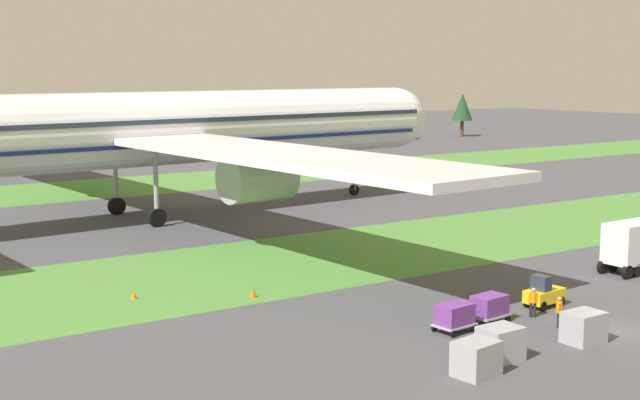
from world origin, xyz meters
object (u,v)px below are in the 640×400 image
ground_crew_loader (559,311)px  uld_container_2 (584,327)px  airliner (156,129)px  ground_crew_marshaller (533,301)px  taxiway_marker_1 (134,295)px  taxiway_marker_3 (253,292)px  cargo_dolly_second (455,315)px  cargo_dolly_lead (489,306)px  uld_container_1 (476,358)px  taxiway_marker_2 (634,231)px  uld_container_0 (500,344)px  baggage_tug (544,293)px  taxiway_marker_0 (617,232)px

ground_crew_loader → uld_container_2: bearing=-148.3°
airliner → ground_crew_marshaller: size_ratio=48.84×
taxiway_marker_1 → taxiway_marker_3: taxiway_marker_3 is taller
cargo_dolly_second → taxiway_marker_1: bearing=-148.8°
airliner → cargo_dolly_lead: airliner is taller
airliner → uld_container_1: 49.53m
taxiway_marker_2 → cargo_dolly_second: bearing=-159.2°
ground_crew_loader → taxiway_marker_1: size_ratio=3.38×
uld_container_0 → taxiway_marker_1: size_ratio=3.88×
taxiway_marker_1 → taxiway_marker_3: 7.40m
ground_crew_marshaller → uld_container_1: 10.86m
airliner → ground_crew_loader: bearing=0.8°
baggage_tug → ground_crew_loader: (-2.51, -3.35, 0.13)m
uld_container_0 → taxiway_marker_2: (33.08, 16.79, -0.51)m
taxiway_marker_0 → taxiway_marker_1: bearing=175.2°
baggage_tug → ground_crew_marshaller: size_ratio=1.56×
baggage_tug → uld_container_0: bearing=-64.7°
taxiway_marker_2 → taxiway_marker_0: bearing=162.7°
airliner → taxiway_marker_2: size_ratio=128.05×
airliner → ground_crew_loader: 46.42m
uld_container_1 → taxiway_marker_3: 18.11m
ground_crew_loader → ground_crew_marshaller: bearing=46.6°
cargo_dolly_lead → taxiway_marker_3: cargo_dolly_lead is taller
baggage_tug → uld_container_1: size_ratio=1.36×
ground_crew_marshaller → taxiway_marker_1: bearing=6.7°
uld_container_2 → taxiway_marker_1: uld_container_2 is taller
baggage_tug → taxiway_marker_0: (22.27, 11.79, -0.49)m
baggage_tug → cargo_dolly_second: size_ratio=1.16×
cargo_dolly_second → taxiway_marker_2: bearing=105.3°
cargo_dolly_lead → uld_container_0: 6.54m
taxiway_marker_0 → ground_crew_marshaller: bearing=-152.1°
ground_crew_loader → taxiway_marker_2: 30.18m
uld_container_2 → taxiway_marker_3: size_ratio=2.92×
ground_crew_loader → uld_container_0: (-6.70, -2.14, -0.10)m
baggage_tug → taxiway_marker_1: baggage_tug is taller
taxiway_marker_2 → taxiway_marker_3: (-37.40, 0.30, 0.01)m
uld_container_2 → cargo_dolly_lead: bearing=104.6°
taxiway_marker_1 → uld_container_0: bearing=-62.8°
cargo_dolly_second → taxiway_marker_0: bearing=107.1°
baggage_tug → uld_container_1: baggage_tug is taller
baggage_tug → uld_container_0: 10.72m
uld_container_0 → baggage_tug: bearing=30.8°
cargo_dolly_second → taxiway_marker_1: cargo_dolly_second is taller
ground_crew_loader → taxiway_marker_0: bearing=-4.2°
cargo_dolly_lead → uld_container_0: (-4.20, -5.01, -0.07)m
ground_crew_marshaller → taxiway_marker_2: bearing=-104.7°
cargo_dolly_second → uld_container_1: (-3.83, -5.66, -0.09)m
taxiway_marker_3 → baggage_tug: bearing=-40.6°
uld_container_0 → uld_container_2: 5.64m
ground_crew_marshaller → uld_container_0: (-6.99, -4.31, -0.10)m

